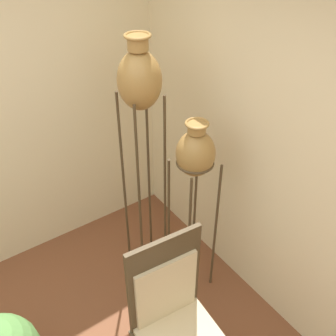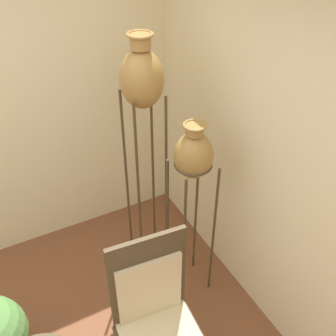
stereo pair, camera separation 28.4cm
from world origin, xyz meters
name	(u,v)px [view 2 (the right image)]	position (x,y,z in m)	size (l,w,h in m)	color
wall_right	(305,182)	(1.77, 0.00, 1.35)	(0.06, 7.48, 2.70)	beige
vase_stand_tall	(142,86)	(1.17, 0.98, 1.70)	(0.30, 0.30, 2.05)	#473823
vase_stand_medium	(193,160)	(1.36, 0.60, 1.27)	(0.28, 0.28, 1.56)	#473823
chair	(157,317)	(0.78, 0.03, 0.66)	(0.55, 0.53, 1.22)	#473823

